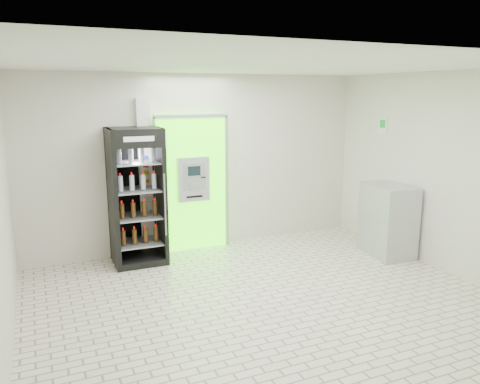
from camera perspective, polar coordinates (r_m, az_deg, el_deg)
ground at (r=6.33m, az=3.04°, el=-13.04°), size 6.00×6.00×0.00m
room_shell at (r=5.80m, az=3.24°, el=3.71°), size 6.00×6.00×6.00m
atm_assembly at (r=8.04m, az=-5.93°, el=1.13°), size 1.30×0.24×2.33m
pillar at (r=7.85m, az=-11.45°, el=1.65°), size 0.22×0.11×2.60m
beverage_cooler at (r=7.56m, az=-12.48°, el=-0.84°), size 0.82×0.77×2.16m
steel_cabinet at (r=8.20m, az=17.56°, el=-3.29°), size 0.70×0.95×1.19m
exit_sign at (r=8.60m, az=17.03°, el=7.77°), size 0.02×0.22×0.26m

